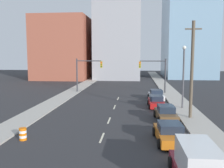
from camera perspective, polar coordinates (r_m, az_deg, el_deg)
sidewalk_left at (r=51.04m, az=-7.12°, el=-0.59°), size 2.80×92.36×0.14m
sidewalk_right at (r=50.17m, az=12.17°, el=-0.81°), size 2.80×92.36×0.14m
lane_stripe_at_16m at (r=20.11m, az=-2.31°, el=-12.14°), size 0.16×2.40×0.01m
lane_stripe_at_21m at (r=25.06m, az=-0.68°, el=-8.32°), size 0.16×2.40×0.01m
lane_stripe_at_27m at (r=31.26m, az=0.58°, el=-5.29°), size 0.16×2.40×0.01m
lane_stripe_at_33m at (r=37.25m, az=1.39°, el=-3.34°), size 0.16×2.40×0.01m
building_brick_left at (r=70.33m, az=-10.91°, el=8.01°), size 14.00×16.00×16.50m
building_office_center at (r=71.88m, az=1.56°, el=11.15°), size 12.00×20.00×24.17m
building_glass_right at (r=77.49m, az=16.92°, el=13.30°), size 13.00×20.00×31.58m
traffic_signal_left at (r=43.28m, az=-6.29°, el=3.12°), size 4.55×0.35×5.86m
traffic_signal_right at (r=42.52m, az=10.31°, el=2.99°), size 4.55×0.35×5.86m
utility_pole_right_mid at (r=26.22m, az=17.81°, el=3.18°), size 1.60×0.32×9.82m
traffic_barrel at (r=20.59m, az=-19.71°, el=-10.71°), size 0.56×0.56×0.95m
street_lamp at (r=30.74m, az=16.02°, el=2.58°), size 0.44×0.44×7.55m
box_truck_maroon at (r=13.57m, az=18.89°, el=-17.43°), size 2.28×5.39×2.18m
sedan_orange at (r=19.43m, az=13.08°, el=-10.91°), size 2.36×4.48×1.47m
sedan_brown at (r=25.38m, az=12.21°, el=-6.65°), size 2.21×4.45×1.54m
sedan_red at (r=31.66m, az=10.07°, el=-4.04°), size 2.10×4.44×1.45m
sedan_white at (r=36.79m, az=10.07°, el=-2.52°), size 2.35×4.36×1.47m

